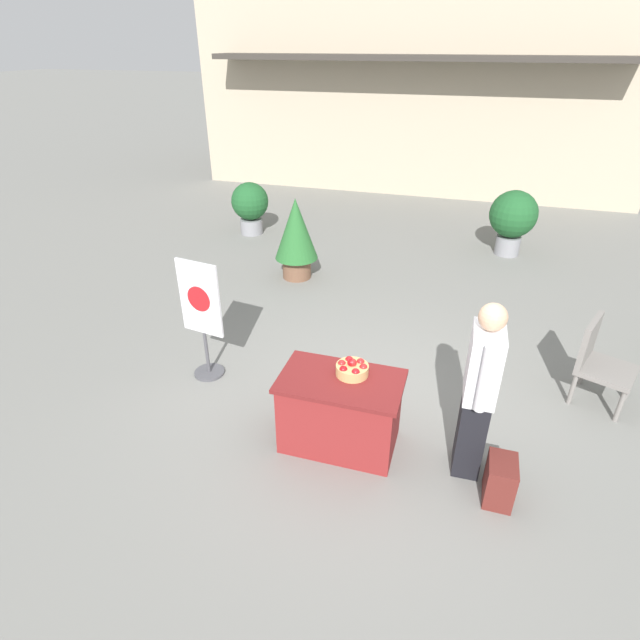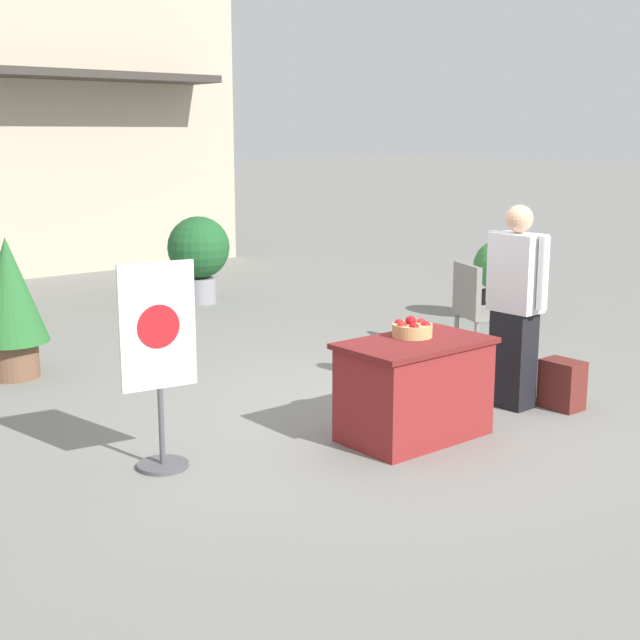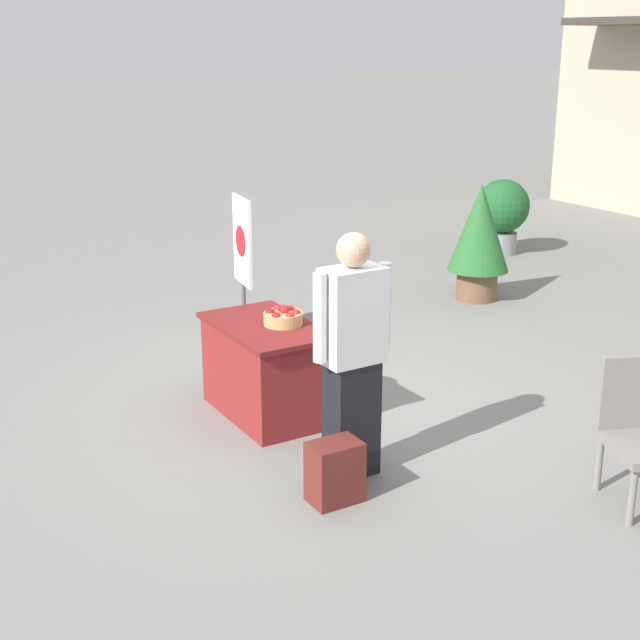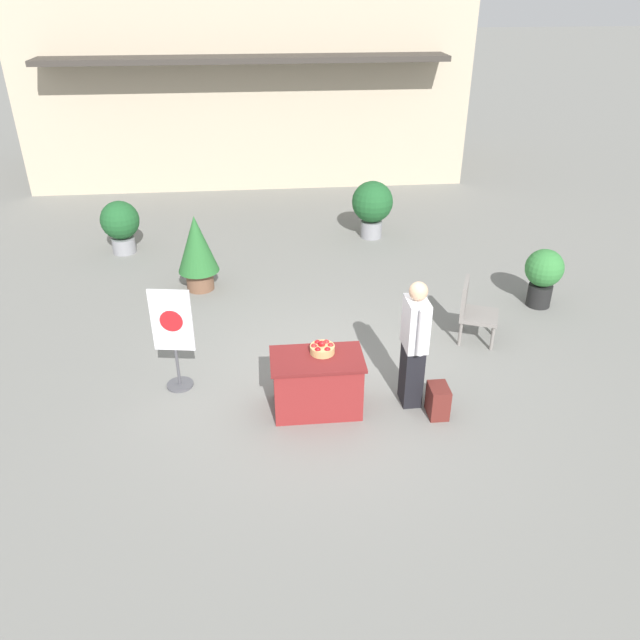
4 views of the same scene
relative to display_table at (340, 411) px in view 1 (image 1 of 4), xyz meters
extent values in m
plane|color=slate|center=(0.29, 0.60, -0.39)|extent=(120.00, 120.00, 0.00)
cube|color=#B7A88E|center=(-0.80, 11.74, 2.19)|extent=(11.01, 4.79, 5.15)
cube|color=#38332D|center=(-0.80, 8.89, 2.81)|extent=(9.36, 0.90, 0.12)
cube|color=maroon|center=(0.00, 0.00, -0.02)|extent=(1.09, 0.66, 0.73)
cube|color=maroon|center=(0.00, 0.00, 0.36)|extent=(1.16, 0.70, 0.04)
cylinder|color=tan|center=(0.08, 0.11, 0.43)|extent=(0.31, 0.31, 0.10)
sphere|color=red|center=(0.18, 0.12, 0.47)|extent=(0.08, 0.08, 0.08)
sphere|color=red|center=(0.14, 0.20, 0.47)|extent=(0.08, 0.08, 0.08)
sphere|color=red|center=(0.02, 0.20, 0.47)|extent=(0.08, 0.08, 0.08)
sphere|color=red|center=(-0.03, 0.12, 0.47)|extent=(0.08, 0.08, 0.08)
sphere|color=#A30F14|center=(0.01, 0.03, 0.47)|extent=(0.08, 0.08, 0.08)
sphere|color=red|center=(0.13, 0.02, 0.47)|extent=(0.08, 0.08, 0.08)
sphere|color=red|center=(0.08, 0.13, 0.50)|extent=(0.08, 0.08, 0.08)
sphere|color=#A30F14|center=(0.07, 0.12, 0.50)|extent=(0.08, 0.08, 0.08)
cube|color=black|center=(1.22, 0.03, 0.03)|extent=(0.25, 0.35, 0.84)
cube|color=silver|center=(1.22, 0.03, 0.78)|extent=(0.27, 0.43, 0.66)
sphere|color=tan|center=(1.22, 0.03, 1.23)|extent=(0.23, 0.23, 0.23)
cylinder|color=silver|center=(1.23, -0.23, 0.80)|extent=(0.09, 0.09, 0.61)
cylinder|color=silver|center=(1.21, 0.29, 0.80)|extent=(0.09, 0.09, 0.61)
cube|color=maroon|center=(1.51, -0.28, -0.18)|extent=(0.24, 0.34, 0.42)
cylinder|color=#4C4C51|center=(-1.81, 0.68, -0.37)|extent=(0.36, 0.36, 0.03)
cylinder|color=#4C4C51|center=(-1.81, 0.68, -0.08)|extent=(0.04, 0.04, 0.55)
cube|color=silver|center=(-1.81, 0.68, 0.63)|extent=(0.54, 0.11, 0.88)
cylinder|color=red|center=(-1.82, 0.66, 0.63)|extent=(0.30, 0.05, 0.30)
cylinder|color=gray|center=(2.89, 1.59, -0.19)|extent=(0.05, 0.05, 0.39)
cylinder|color=gray|center=(2.72, 1.16, -0.19)|extent=(0.05, 0.05, 0.39)
cylinder|color=gray|center=(2.46, 1.77, -0.19)|extent=(0.05, 0.05, 0.39)
cylinder|color=gray|center=(2.28, 1.34, -0.19)|extent=(0.05, 0.05, 0.39)
cube|color=gray|center=(2.59, 1.47, 0.03)|extent=(0.72, 0.72, 0.06)
cube|color=gray|center=(2.36, 1.56, 0.31)|extent=(0.26, 0.53, 0.51)
cylinder|color=gray|center=(1.70, 5.81, -0.21)|extent=(0.44, 0.44, 0.34)
sphere|color=#1E5628|center=(1.70, 5.81, 0.38)|extent=(0.85, 0.85, 0.85)
cylinder|color=brown|center=(-1.73, 3.66, -0.21)|extent=(0.48, 0.48, 0.35)
cone|color=#28662D|center=(-1.73, 3.66, 0.47)|extent=(0.71, 0.71, 1.00)
cylinder|color=gray|center=(-3.37, 5.48, -0.24)|extent=(0.45, 0.45, 0.30)
sphere|color=#1E5628|center=(-3.37, 5.48, 0.29)|extent=(0.75, 0.75, 0.75)
camera|label=1|loc=(0.91, -3.67, 3.14)|focal=28.00mm
camera|label=2|loc=(-4.73, -4.59, 1.92)|focal=50.00mm
camera|label=3|loc=(6.00, -3.05, 2.55)|focal=50.00mm
camera|label=4|loc=(-0.60, -6.45, 4.55)|focal=35.00mm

